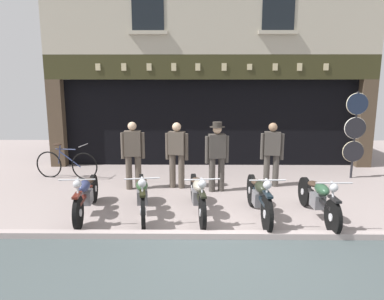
% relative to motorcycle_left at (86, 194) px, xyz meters
% --- Properties ---
extents(ground, '(21.67, 22.00, 0.18)m').
position_rel_motorcycle_left_xyz_m(ground, '(2.56, -2.06, -0.45)').
color(ground, gray).
extents(shop_facade, '(9.97, 4.42, 6.07)m').
position_rel_motorcycle_left_xyz_m(shop_facade, '(2.56, 5.94, 1.26)').
color(shop_facade, black).
rests_on(shop_facade, ground).
extents(motorcycle_left, '(0.62, 2.02, 0.90)m').
position_rel_motorcycle_left_xyz_m(motorcycle_left, '(0.00, 0.00, 0.00)').
color(motorcycle_left, black).
rests_on(motorcycle_left, ground).
extents(motorcycle_center_left, '(0.62, 1.97, 0.90)m').
position_rel_motorcycle_left_xyz_m(motorcycle_center_left, '(1.08, 0.02, 0.01)').
color(motorcycle_center_left, black).
rests_on(motorcycle_center_left, ground).
extents(motorcycle_center, '(0.62, 2.06, 0.91)m').
position_rel_motorcycle_left_xyz_m(motorcycle_center, '(2.15, 0.02, 0.01)').
color(motorcycle_center, black).
rests_on(motorcycle_center, ground).
extents(motorcycle_center_right, '(0.62, 2.01, 0.93)m').
position_rel_motorcycle_left_xyz_m(motorcycle_center_right, '(3.29, -0.13, 0.02)').
color(motorcycle_center_right, black).
rests_on(motorcycle_center_right, ground).
extents(motorcycle_right, '(0.62, 2.02, 0.90)m').
position_rel_motorcycle_left_xyz_m(motorcycle_right, '(4.39, -0.17, 0.00)').
color(motorcycle_right, black).
rests_on(motorcycle_right, ground).
extents(salesman_left, '(0.56, 0.26, 1.62)m').
position_rel_motorcycle_left_xyz_m(salesman_left, '(0.63, 1.70, 0.48)').
color(salesman_left, brown).
rests_on(salesman_left, ground).
extents(shopkeeper_center, '(0.55, 0.29, 1.60)m').
position_rel_motorcycle_left_xyz_m(shopkeeper_center, '(1.66, 1.81, 0.47)').
color(shopkeeper_center, brown).
rests_on(shopkeeper_center, ground).
extents(salesman_right, '(0.55, 0.35, 1.64)m').
position_rel_motorcycle_left_xyz_m(salesman_right, '(2.60, 1.54, 0.50)').
color(salesman_right, '#47423D').
rests_on(salesman_right, ground).
extents(assistant_far_right, '(0.56, 0.27, 1.57)m').
position_rel_motorcycle_left_xyz_m(assistant_far_right, '(3.96, 1.97, 0.45)').
color(assistant_far_right, '#47423D').
rests_on(assistant_far_right, ground).
extents(tyre_sign_pole, '(0.57, 0.06, 2.29)m').
position_rel_motorcycle_left_xyz_m(tyre_sign_pole, '(6.28, 2.73, 0.91)').
color(tyre_sign_pole, '#232328').
rests_on(tyre_sign_pole, ground).
extents(advert_board_near, '(0.80, 0.03, 1.10)m').
position_rel_motorcycle_left_xyz_m(advert_board_near, '(0.50, 4.32, 1.34)').
color(advert_board_near, silver).
extents(leaning_bicycle, '(1.73, 0.50, 0.95)m').
position_rel_motorcycle_left_xyz_m(leaning_bicycle, '(-1.34, 2.66, -0.03)').
color(leaning_bicycle, black).
rests_on(leaning_bicycle, ground).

